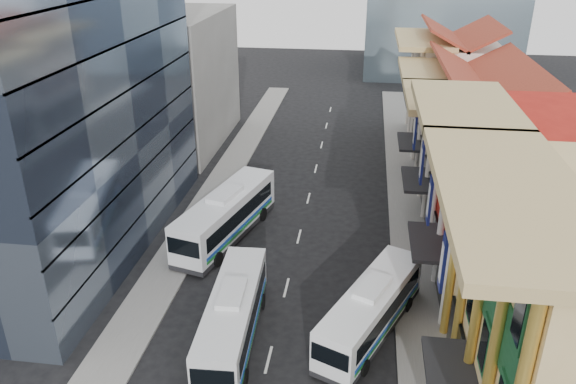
# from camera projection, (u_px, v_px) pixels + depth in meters

# --- Properties ---
(sidewalk_right) EXTENTS (3.00, 90.00, 0.15)m
(sidewalk_right) POSITION_uv_depth(u_px,v_px,m) (411.00, 243.00, 42.39)
(sidewalk_right) COLOR slate
(sidewalk_right) RESTS_ON ground
(sidewalk_left) EXTENTS (3.00, 90.00, 0.15)m
(sidewalk_left) POSITION_uv_depth(u_px,v_px,m) (193.00, 228.00, 44.52)
(sidewalk_left) COLOR slate
(sidewalk_left) RESTS_ON ground
(shophouse_red) EXTENTS (8.00, 10.00, 12.00)m
(shophouse_red) POSITION_uv_depth(u_px,v_px,m) (514.00, 206.00, 34.73)
(shophouse_red) COLOR #AF1E13
(shophouse_red) RESTS_ON ground
(shophouse_cream_near) EXTENTS (8.00, 9.00, 10.00)m
(shophouse_cream_near) POSITION_uv_depth(u_px,v_px,m) (485.00, 164.00, 43.69)
(shophouse_cream_near) COLOR beige
(shophouse_cream_near) RESTS_ON ground
(shophouse_cream_mid) EXTENTS (8.00, 9.00, 10.00)m
(shophouse_cream_mid) POSITION_uv_depth(u_px,v_px,m) (467.00, 128.00, 51.79)
(shophouse_cream_mid) COLOR beige
(shophouse_cream_mid) RESTS_ON ground
(shophouse_cream_far) EXTENTS (8.00, 12.00, 11.00)m
(shophouse_cream_far) POSITION_uv_depth(u_px,v_px,m) (453.00, 94.00, 61.03)
(shophouse_cream_far) COLOR beige
(shophouse_cream_far) RESTS_ON ground
(office_tower) EXTENTS (12.00, 26.00, 30.00)m
(office_tower) POSITION_uv_depth(u_px,v_px,m) (37.00, 40.00, 36.65)
(office_tower) COLOR #374257
(office_tower) RESTS_ON ground
(office_block_far) EXTENTS (10.00, 18.00, 14.00)m
(office_block_far) POSITION_uv_depth(u_px,v_px,m) (175.00, 80.00, 60.56)
(office_block_far) COLOR gray
(office_block_far) RESTS_ON ground
(bus_left_near) EXTENTS (2.96, 10.77, 3.42)m
(bus_left_near) POSITION_uv_depth(u_px,v_px,m) (233.00, 316.00, 31.69)
(bus_left_near) COLOR silver
(bus_left_near) RESTS_ON ground
(bus_left_far) EXTENTS (5.77, 12.38, 3.87)m
(bus_left_far) POSITION_uv_depth(u_px,v_px,m) (226.00, 215.00, 42.61)
(bus_left_far) COLOR silver
(bus_left_far) RESTS_ON ground
(bus_right) EXTENTS (6.39, 10.52, 3.34)m
(bus_right) POSITION_uv_depth(u_px,v_px,m) (371.00, 309.00, 32.35)
(bus_right) COLOR white
(bus_right) RESTS_ON ground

